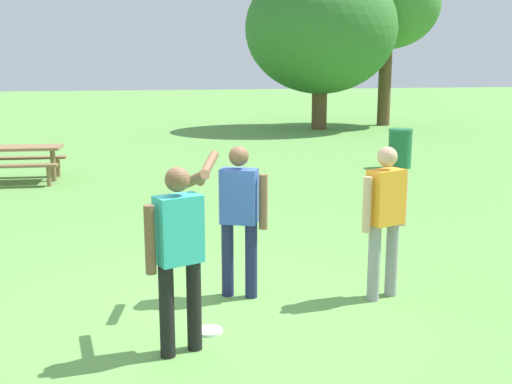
# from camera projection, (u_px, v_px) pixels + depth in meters

# --- Properties ---
(ground_plane) EXTENTS (120.00, 120.00, 0.00)m
(ground_plane) POSITION_uv_depth(u_px,v_px,m) (198.00, 314.00, 6.25)
(ground_plane) COLOR #609947
(person_thrower) EXTENTS (0.58, 0.33, 1.64)m
(person_thrower) POSITION_uv_depth(u_px,v_px,m) (385.00, 213.00, 6.51)
(person_thrower) COLOR gray
(person_thrower) RESTS_ON ground
(person_catcher) EXTENTS (0.58, 0.80, 1.64)m
(person_catcher) POSITION_uv_depth(u_px,v_px,m) (178.00, 246.00, 5.23)
(person_catcher) COLOR black
(person_catcher) RESTS_ON ground
(person_bystander) EXTENTS (0.80, 0.60, 1.64)m
(person_bystander) POSITION_uv_depth(u_px,v_px,m) (239.00, 210.00, 6.53)
(person_bystander) COLOR #1E234C
(person_bystander) RESTS_ON ground
(frisbee) EXTENTS (0.25, 0.25, 0.03)m
(frisbee) POSITION_uv_depth(u_px,v_px,m) (210.00, 331.00, 5.82)
(frisbee) COLOR white
(frisbee) RESTS_ON ground
(picnic_table_near) EXTENTS (1.82, 1.57, 0.77)m
(picnic_table_near) POSITION_uv_depth(u_px,v_px,m) (21.00, 156.00, 13.26)
(picnic_table_near) COLOR olive
(picnic_table_near) RESTS_ON ground
(trash_can_beside_table) EXTENTS (0.59, 0.59, 0.96)m
(trash_can_beside_table) POSITION_uv_depth(u_px,v_px,m) (400.00, 148.00, 15.16)
(trash_can_beside_table) COLOR #1E663D
(trash_can_beside_table) RESTS_ON ground
(tree_far_right) EXTENTS (5.83, 5.83, 6.34)m
(tree_far_right) POSITION_uv_depth(u_px,v_px,m) (321.00, 29.00, 23.83)
(tree_far_right) COLOR brown
(tree_far_right) RESTS_ON ground
(tree_slender_mid) EXTENTS (4.23, 4.23, 6.72)m
(tree_slender_mid) POSITION_uv_depth(u_px,v_px,m) (388.00, 6.00, 25.25)
(tree_slender_mid) COLOR brown
(tree_slender_mid) RESTS_ON ground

